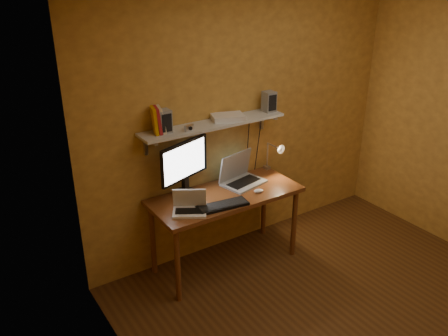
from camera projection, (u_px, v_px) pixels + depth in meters
room at (379, 177)px, 3.33m from camera, size 3.44×3.24×2.64m
desk at (226, 202)px, 4.34m from camera, size 1.40×0.60×0.75m
wall_shelf at (214, 124)px, 4.21m from camera, size 1.40×0.25×0.21m
monitor at (185, 166)px, 4.18m from camera, size 0.54×0.30×0.51m
laptop at (240, 175)px, 4.50m from camera, size 0.44×0.36×0.29m
netbook at (190, 206)px, 3.98m from camera, size 0.34×0.32×0.21m
keyboard at (223, 206)px, 4.07m from camera, size 0.47×0.21×0.02m
mouse at (259, 191)px, 4.33m from camera, size 0.10×0.08×0.03m
desk_lamp at (275, 153)px, 4.65m from camera, size 0.09×0.23×0.38m
speaker_left at (164, 121)px, 3.93m from camera, size 0.11×0.11×0.20m
speaker_right at (269, 101)px, 4.48m from camera, size 0.11×0.11×0.19m
books at (158, 120)px, 3.92m from camera, size 0.15×0.16×0.22m
shelf_camera at (189, 128)px, 3.99m from camera, size 0.09×0.05×0.05m
router at (228, 117)px, 4.28m from camera, size 0.33×0.27×0.05m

